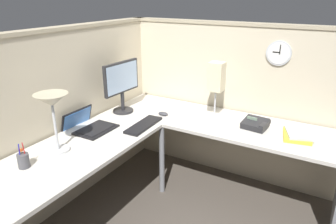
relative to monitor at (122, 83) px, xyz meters
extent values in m
plane|color=#4C443D|center=(-0.22, -0.64, -1.02)|extent=(6.80, 6.80, 0.00)
cube|color=beige|center=(-0.58, 0.23, -0.25)|extent=(2.57, 0.10, 1.55)
cube|color=tan|center=(-0.58, 0.23, 0.54)|extent=(2.57, 0.12, 0.03)
cube|color=beige|center=(0.65, -0.90, -0.25)|extent=(0.10, 2.37, 1.55)
cube|color=tan|center=(0.65, -0.90, 0.54)|extent=(0.12, 2.37, 0.03)
cube|color=beige|center=(-0.59, -0.17, -0.31)|extent=(2.35, 0.66, 0.03)
cube|color=beige|center=(0.25, -1.24, -0.31)|extent=(0.66, 1.49, 0.03)
cylinder|color=slate|center=(-0.06, -0.48, -0.67)|extent=(0.05, 0.05, 0.70)
cylinder|color=#232326|center=(0.00, 0.00, -0.28)|extent=(0.20, 0.20, 0.02)
cylinder|color=#232326|center=(0.00, 0.00, -0.18)|extent=(0.04, 0.04, 0.20)
cube|color=#232326|center=(0.00, 0.00, 0.06)|extent=(0.46, 0.05, 0.30)
cube|color=#99B2D1|center=(0.00, -0.02, 0.06)|extent=(0.42, 0.03, 0.26)
cube|color=black|center=(-0.48, -0.08, -0.29)|extent=(0.34, 0.24, 0.02)
cube|color=black|center=(-0.48, -0.08, -0.28)|extent=(0.29, 0.18, 0.00)
cube|color=black|center=(-0.48, 0.15, -0.25)|extent=(0.34, 0.07, 0.22)
cube|color=#4C84D8|center=(-0.48, 0.14, -0.25)|extent=(0.31, 0.05, 0.18)
cube|color=black|center=(-0.20, -0.38, -0.28)|extent=(0.44, 0.16, 0.02)
ellipsoid|color=#38383D|center=(0.11, -0.39, -0.28)|extent=(0.06, 0.10, 0.03)
cylinder|color=#B7BABF|center=(-0.89, -0.08, -0.29)|extent=(0.17, 0.17, 0.02)
cylinder|color=#B7BABF|center=(-0.89, -0.08, -0.09)|extent=(0.02, 0.02, 0.38)
cone|color=#B2A88C|center=(-0.89, -0.08, 0.11)|extent=(0.24, 0.24, 0.09)
cylinder|color=#4C4C51|center=(-1.18, -0.07, -0.24)|extent=(0.08, 0.08, 0.10)
cylinder|color=#1E1EB2|center=(-1.19, -0.06, -0.18)|extent=(0.01, 0.02, 0.13)
cylinder|color=#B21E1E|center=(-1.16, -0.08, -0.18)|extent=(0.01, 0.02, 0.13)
cylinder|color=#D8591E|center=(-1.17, -0.06, -0.17)|extent=(0.03, 0.03, 0.01)
cube|color=#232326|center=(0.25, -1.24, -0.26)|extent=(0.21, 0.22, 0.10)
cube|color=#8CA58C|center=(0.26, -1.21, -0.22)|extent=(0.02, 0.09, 0.04)
cube|color=#232326|center=(0.24, -1.32, -0.24)|extent=(0.19, 0.06, 0.04)
cube|color=yellow|center=(0.24, -1.59, -0.28)|extent=(0.32, 0.26, 0.02)
cube|color=silver|center=(0.26, -1.60, -0.26)|extent=(0.31, 0.27, 0.02)
cylinder|color=#B7BABF|center=(0.30, -0.84, -0.29)|extent=(0.11, 0.11, 0.01)
cylinder|color=#B7BABF|center=(0.30, -0.84, -0.15)|extent=(0.02, 0.02, 0.27)
cube|color=beige|center=(0.30, -0.84, 0.11)|extent=(0.13, 0.13, 0.26)
cylinder|color=#B7BABF|center=(0.60, -1.30, 0.31)|extent=(0.03, 0.22, 0.22)
cylinder|color=white|center=(0.58, -1.30, 0.31)|extent=(0.00, 0.19, 0.19)
cube|color=black|center=(0.58, -1.28, 0.32)|extent=(0.00, 0.06, 0.01)
cube|color=black|center=(0.58, -1.31, 0.35)|extent=(0.00, 0.01, 0.08)
camera|label=1|loc=(-2.28, -1.83, 0.81)|focal=33.31mm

